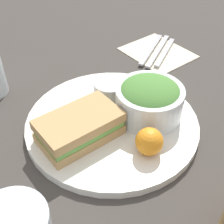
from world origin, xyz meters
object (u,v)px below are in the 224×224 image
Objects in this scene: plate at (112,123)px; knife at (158,51)px; spoon at (165,52)px; sandwich at (80,128)px; fork at (151,49)px; dressing_cup at (110,89)px; salad_bowl at (149,99)px.

plate is 1.88× the size of knife.
plate is at bearing 176.49° from spoon.
plate is 2.19× the size of spoon.
sandwich is 0.36m from fork.
plate is 0.08m from dressing_cup.
sandwich is 0.36m from spoon.
sandwich is at bearing 29.50° from dressing_cup.
salad_bowl is 0.26m from fork.
sandwich is 2.14× the size of dressing_cup.
plate is 0.08m from salad_bowl.
dressing_cup is at bearing 167.20° from spoon.
dressing_cup reaches higher than spoon.
knife is at bearing -138.95° from salad_bowl.
plate is 1.97× the size of fork.
knife is (-0.01, 0.02, 0.00)m from fork.
fork and spoon have the same top height.
knife and spoon have the same top height.
knife is (-0.19, -0.17, -0.05)m from salad_bowl.
plate is 4.89× the size of dressing_cup.
plate reaches higher than fork.
spoon is (-0.02, 0.03, 0.00)m from fork.
spoon is at bearing -159.25° from sandwich.
plate reaches higher than knife.
fork is 0.02m from knife.
plate is 0.29m from spoon.
dressing_cup is at bearing -76.77° from salad_bowl.
sandwich is 0.86× the size of fork.
dressing_cup reaches higher than fork.
sandwich is 0.82× the size of knife.
spoon is at bearing -154.83° from plate.
salad_bowl is at bearing 103.23° from dressing_cup.
sandwich is 1.12× the size of salad_bowl.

